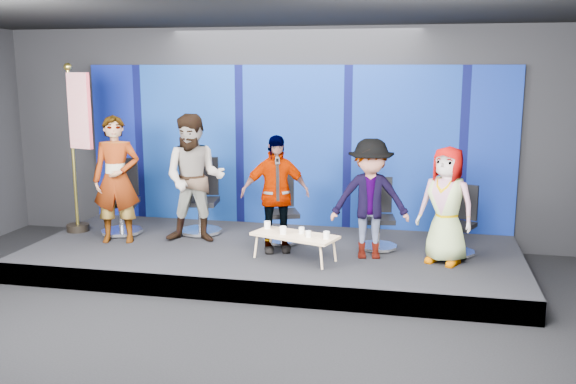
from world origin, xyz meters
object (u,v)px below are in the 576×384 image
(panelist_b, at_px, (195,179))
(mug_e, at_px, (326,235))
(chair_a, at_px, (122,209))
(mug_b, at_px, (283,230))
(chair_c, at_px, (282,220))
(chair_e, at_px, (458,232))
(panelist_e, at_px, (446,205))
(coffee_table, at_px, (295,236))
(mug_c, at_px, (302,230))
(chair_d, at_px, (378,225))
(chair_b, at_px, (201,209))
(mug_a, at_px, (267,225))
(panelist_a, at_px, (116,180))
(mug_d, at_px, (308,234))
(panelist_c, at_px, (275,194))
(flag_stand, at_px, (78,145))
(panelist_d, at_px, (370,199))

(panelist_b, relative_size, mug_e, 19.19)
(chair_a, height_order, mug_b, chair_a)
(chair_c, height_order, chair_e, chair_c)
(chair_a, xyz_separation_m, panelist_e, (4.91, -0.53, 0.40))
(coffee_table, height_order, mug_c, mug_c)
(chair_c, xyz_separation_m, mug_e, (0.83, -1.00, 0.07))
(chair_d, bearing_deg, chair_b, 165.20)
(chair_b, bearing_deg, mug_a, -42.13)
(panelist_a, xyz_separation_m, panelist_b, (1.12, 0.25, 0.01))
(mug_b, xyz_separation_m, mug_d, (0.36, -0.09, -0.01))
(panelist_c, height_order, chair_d, panelist_c)
(panelist_a, bearing_deg, flag_stand, 139.91)
(chair_b, height_order, chair_c, chair_b)
(panelist_a, distance_m, mug_a, 2.38)
(chair_b, bearing_deg, panelist_d, -23.96)
(panelist_a, bearing_deg, chair_e, -10.31)
(panelist_a, height_order, chair_c, panelist_a)
(coffee_table, bearing_deg, mug_a, 152.69)
(chair_d, relative_size, mug_a, 9.64)
(chair_d, relative_size, mug_e, 10.18)
(chair_a, xyz_separation_m, panelist_a, (0.18, -0.48, 0.56))
(panelist_c, distance_m, chair_d, 1.56)
(panelist_c, height_order, flag_stand, flag_stand)
(panelist_c, relative_size, mug_c, 18.38)
(chair_b, bearing_deg, chair_e, -12.86)
(panelist_c, xyz_separation_m, mug_b, (0.20, -0.38, -0.42))
(panelist_c, height_order, chair_e, panelist_c)
(mug_a, bearing_deg, flag_stand, 170.90)
(chair_a, relative_size, coffee_table, 0.93)
(panelist_e, bearing_deg, chair_d, 174.83)
(mug_b, bearing_deg, panelist_e, 8.51)
(mug_b, bearing_deg, panelist_d, 16.99)
(panelist_e, distance_m, flag_stand, 5.59)
(panelist_a, xyz_separation_m, flag_stand, (-0.81, 0.38, 0.45))
(chair_a, xyz_separation_m, panelist_d, (3.91, -0.50, 0.44))
(mug_a, bearing_deg, chair_e, 11.65)
(chair_e, relative_size, mug_a, 9.20)
(chair_b, height_order, panelist_e, panelist_e)
(panelist_d, bearing_deg, mug_e, -147.28)
(chair_a, relative_size, panelist_e, 0.74)
(chair_c, xyz_separation_m, mug_a, (-0.06, -0.63, 0.07))
(panelist_b, distance_m, chair_e, 3.85)
(chair_e, xyz_separation_m, mug_e, (-1.71, -0.90, 0.09))
(panelist_b, bearing_deg, mug_b, -30.69)
(chair_d, relative_size, flag_stand, 0.38)
(panelist_e, bearing_deg, mug_b, -147.31)
(panelist_e, bearing_deg, chair_b, -168.12)
(chair_c, xyz_separation_m, chair_d, (1.42, -0.04, -0.00))
(panelist_e, height_order, coffee_table, panelist_e)
(coffee_table, xyz_separation_m, mug_e, (0.45, -0.14, 0.08))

